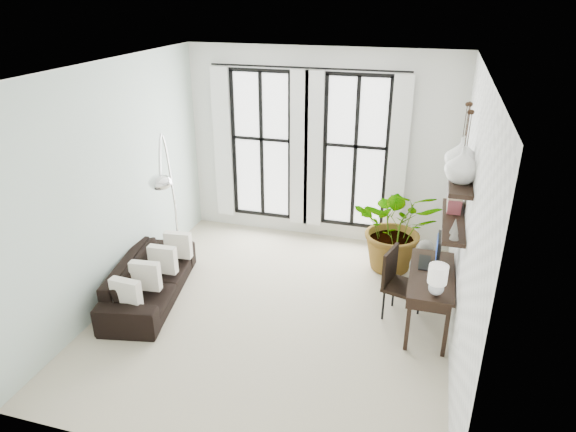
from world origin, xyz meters
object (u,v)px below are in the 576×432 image
at_px(desk_chair, 397,279).
at_px(buddha, 423,269).
at_px(plant, 397,227).
at_px(sofa, 150,279).
at_px(desk, 431,279).
at_px(arc_lamp, 165,169).

height_order(desk_chair, buddha, desk_chair).
distance_m(plant, desk_chair, 1.29).
xyz_separation_m(sofa, desk_chair, (3.33, 0.52, 0.25)).
height_order(desk, buddha, desk).
bearing_deg(buddha, desk, -83.98).
xyz_separation_m(sofa, buddha, (3.65, 1.26, 0.04)).
relative_size(desk_chair, buddha, 1.20).
relative_size(sofa, buddha, 2.51).
height_order(sofa, desk, desk).
height_order(sofa, buddha, buddha).
distance_m(desk, arc_lamp, 3.79).
distance_m(desk_chair, arc_lamp, 3.45).
bearing_deg(desk, sofa, -174.56).
relative_size(plant, desk, 1.09).
height_order(sofa, plant, plant).
bearing_deg(plant, desk, -69.47).
bearing_deg(desk_chair, buddha, 82.32).
xyz_separation_m(sofa, arc_lamp, (0.10, 0.55, 1.45)).
bearing_deg(sofa, desk_chair, -91.96).
bearing_deg(sofa, plant, -71.57).
relative_size(desk, buddha, 1.61).
distance_m(sofa, buddha, 3.86).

